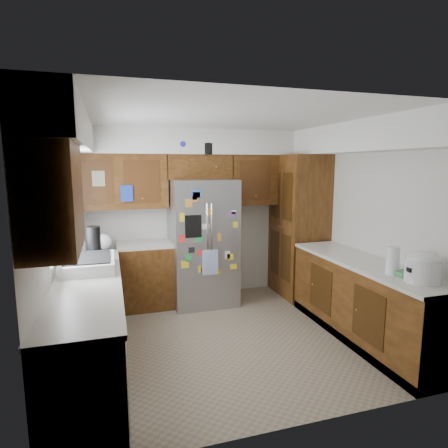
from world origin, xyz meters
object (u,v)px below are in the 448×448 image
(pantry, at_px, (299,226))
(rice_cooker, at_px, (423,267))
(fridge, at_px, (203,242))
(paper_towel, at_px, (393,261))

(pantry, height_order, rice_cooker, pantry)
(fridge, distance_m, rice_cooker, 2.89)
(pantry, bearing_deg, paper_towel, -92.41)
(fridge, xyz_separation_m, paper_towel, (1.41, -2.17, 0.16))
(pantry, xyz_separation_m, paper_towel, (-0.09, -2.12, -0.02))
(pantry, relative_size, fridge, 1.19)
(paper_towel, bearing_deg, fridge, 123.00)
(pantry, relative_size, rice_cooker, 6.55)
(pantry, xyz_separation_m, rice_cooker, (-0.00, -2.41, -0.01))
(rice_cooker, bearing_deg, pantry, 89.99)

